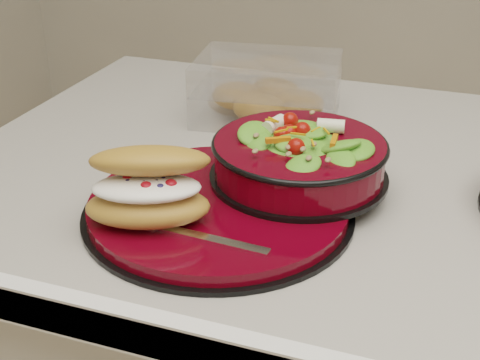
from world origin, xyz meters
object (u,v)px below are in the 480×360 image
(croissant, at_px, (149,187))
(dinner_plate, at_px, (219,208))
(salad_bowl, at_px, (299,153))
(pastry_box, at_px, (267,91))
(fork, at_px, (190,234))

(croissant, bearing_deg, dinner_plate, 28.94)
(croissant, bearing_deg, salad_bowl, 28.97)
(croissant, bearing_deg, pastry_box, 67.02)
(dinner_plate, height_order, pastry_box, pastry_box)
(salad_bowl, bearing_deg, fork, -113.47)
(dinner_plate, relative_size, pastry_box, 1.34)
(dinner_plate, xyz_separation_m, croissant, (-0.05, -0.06, 0.05))
(croissant, relative_size, pastry_box, 0.65)
(fork, bearing_deg, pastry_box, 9.50)
(pastry_box, bearing_deg, fork, -92.25)
(dinner_plate, relative_size, fork, 1.89)
(croissant, relative_size, fork, 0.91)
(fork, relative_size, pastry_box, 0.71)
(fork, xyz_separation_m, pastry_box, (-0.04, 0.40, 0.02))
(fork, height_order, pastry_box, pastry_box)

